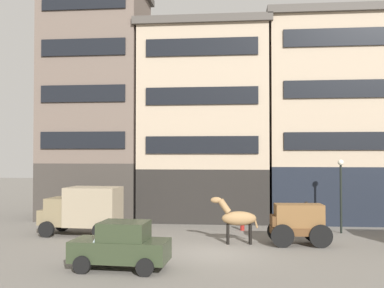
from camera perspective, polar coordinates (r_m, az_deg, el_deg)
ground_plane at (r=20.30m, az=2.97°, el=-13.89°), size 120.00×120.00×0.00m
building_far_left at (r=32.34m, az=-12.19°, el=5.50°), size 7.17×6.27×16.41m
building_center_left at (r=30.74m, az=1.65°, el=2.87°), size 8.96×6.27×13.27m
building_center_right at (r=31.44m, az=18.07°, el=3.26°), size 9.53×6.27×13.72m
cargo_wagon at (r=22.41m, az=13.50°, el=-9.68°), size 2.97×1.64×1.98m
draft_horse at (r=22.18m, az=5.83°, el=-9.47°), size 2.35×0.69×2.30m
delivery_truck_far at (r=25.11m, az=-13.86°, el=-8.14°), size 4.44×2.35×2.62m
sedan_dark at (r=17.56m, az=-9.13°, el=-12.81°), size 3.79×2.05×1.83m
pedestrian_officer at (r=25.44m, az=14.55°, el=-9.05°), size 0.49×0.49×1.79m
streetlamp_curbside at (r=26.19m, az=18.67°, el=-5.08°), size 0.32×0.32×4.12m
fire_hydrant_curbside at (r=26.15m, az=6.52°, el=-10.10°), size 0.24×0.24×0.83m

